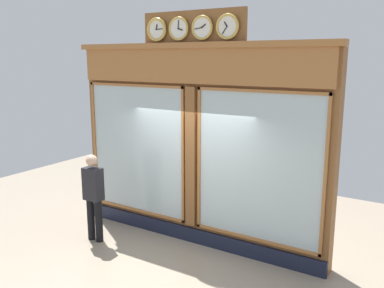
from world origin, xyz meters
The scene contains 2 objects.
shop_facade centered at (0.00, -0.12, 1.89)m, with size 5.20×0.42×4.25m.
pedestrian centered at (1.60, 0.95, 0.93)m, with size 0.37×0.23×1.69m.
Camera 1 is at (-3.92, 6.24, 3.45)m, focal length 38.63 mm.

